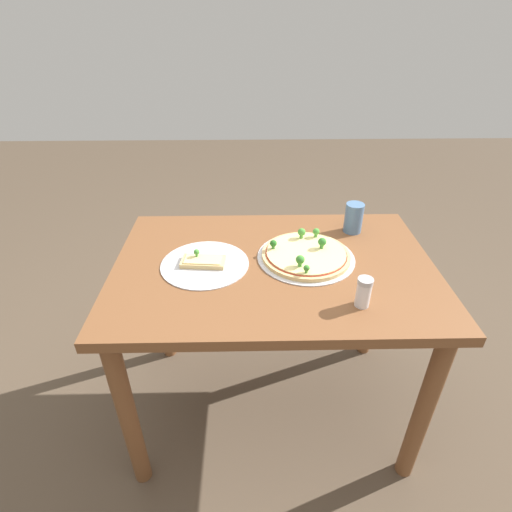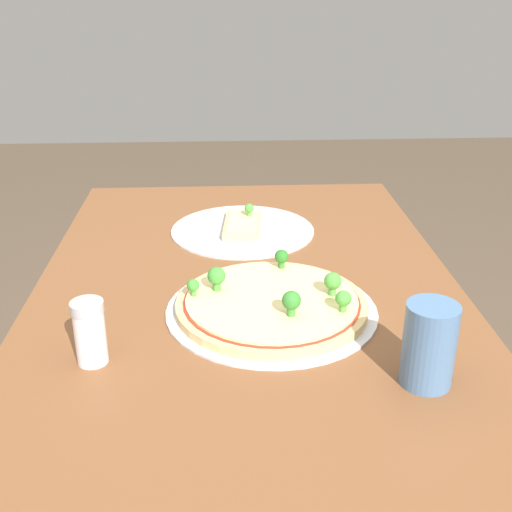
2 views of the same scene
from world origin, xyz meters
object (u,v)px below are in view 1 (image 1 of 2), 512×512
dining_table (273,290)px  pizza_tray_slice (204,262)px  condiment_shaker (364,292)px  pizza_tray_whole (306,255)px  drinking_cup (354,218)px

dining_table → pizza_tray_slice: (-0.24, 0.00, 0.12)m
condiment_shaker → pizza_tray_whole: bearing=116.8°
pizza_tray_whole → condiment_shaker: (0.13, -0.26, 0.03)m
pizza_tray_slice → condiment_shaker: size_ratio=3.18×
pizza_tray_slice → condiment_shaker: (0.48, -0.23, 0.04)m
pizza_tray_whole → condiment_shaker: condiment_shaker is taller
dining_table → pizza_tray_whole: pizza_tray_whole is taller
dining_table → condiment_shaker: 0.37m
dining_table → condiment_shaker: size_ratio=11.59×
dining_table → condiment_shaker: condiment_shaker is taller
condiment_shaker → dining_table: bearing=137.3°
pizza_tray_whole → drinking_cup: (0.20, 0.19, 0.04)m
pizza_tray_slice → condiment_shaker: bearing=-25.4°
pizza_tray_whole → pizza_tray_slice: pizza_tray_whole is taller
drinking_cup → dining_table: bearing=-144.8°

